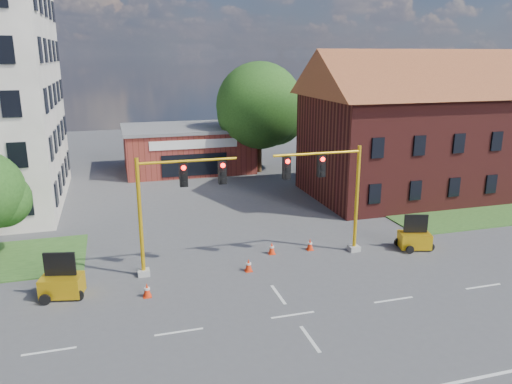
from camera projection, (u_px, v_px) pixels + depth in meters
ground at (293, 315)px, 21.90m from camera, size 120.00×120.00×0.00m
grass_verge_ne at (489, 217)px, 35.06m from camera, size 14.00×4.00×0.08m
lane_markings at (320, 353)px, 19.12m from camera, size 60.00×36.00×0.01m
brick_shop at (188, 148)px, 49.07m from camera, size 12.40×8.40×4.30m
townhouse_row at (436, 120)px, 39.97m from camera, size 21.00×11.00×11.50m
tree_large at (264, 108)px, 47.19m from camera, size 8.59×8.18×10.47m
signal_mast_west at (172, 200)px, 25.23m from camera, size 5.30×0.60×6.20m
signal_mast_east at (331, 188)px, 27.58m from camera, size 5.30×0.60×6.20m
trailer_west at (62, 284)px, 23.40m from camera, size 2.09×1.62×2.12m
trailer_east at (415, 239)px, 29.22m from camera, size 2.01×1.61×2.00m
cone_a at (147, 290)px, 23.45m from camera, size 0.40×0.40×0.70m
cone_b at (249, 265)px, 26.24m from camera, size 0.40×0.40×0.70m
cone_c at (272, 248)px, 28.52m from camera, size 0.40×0.40×0.70m
cone_d at (310, 244)px, 29.10m from camera, size 0.40×0.40×0.70m
pickup_white at (405, 197)px, 37.42m from camera, size 5.59×3.73×1.43m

